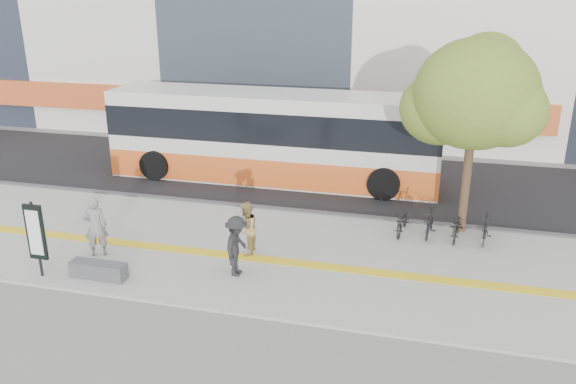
% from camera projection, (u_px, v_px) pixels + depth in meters
% --- Properties ---
extents(ground, '(120.00, 120.00, 0.00)m').
position_uv_depth(ground, '(204.00, 271.00, 16.45)').
color(ground, slate).
rests_on(ground, ground).
extents(sidewalk, '(40.00, 7.00, 0.08)m').
position_uv_depth(sidewalk, '(222.00, 248.00, 17.80)').
color(sidewalk, gray).
rests_on(sidewalk, ground).
extents(tactile_strip, '(40.00, 0.45, 0.01)m').
position_uv_depth(tactile_strip, '(216.00, 254.00, 17.33)').
color(tactile_strip, gold).
rests_on(tactile_strip, sidewalk).
extents(street, '(40.00, 8.00, 0.06)m').
position_uv_depth(street, '(284.00, 176.00, 24.64)').
color(street, black).
rests_on(street, ground).
extents(curb, '(40.00, 0.25, 0.14)m').
position_uv_depth(curb, '(256.00, 207.00, 20.98)').
color(curb, '#3E3E41').
rests_on(curb, ground).
extents(bench, '(1.60, 0.45, 0.45)m').
position_uv_depth(bench, '(99.00, 270.00, 15.86)').
color(bench, '#3E3E41').
rests_on(bench, sidewalk).
extents(signboard, '(0.55, 0.10, 2.20)m').
position_uv_depth(signboard, '(36.00, 233.00, 15.60)').
color(signboard, black).
rests_on(signboard, sidewalk).
extents(street_tree, '(4.40, 3.80, 6.31)m').
position_uv_depth(street_tree, '(475.00, 96.00, 17.63)').
color(street_tree, '#372219').
rests_on(street_tree, sidewalk).
extents(bus, '(13.52, 3.20, 3.60)m').
position_uv_depth(bus, '(273.00, 139.00, 23.67)').
color(bus, beige).
rests_on(bus, street).
extents(bicycle_row, '(3.24, 1.65, 0.93)m').
position_uv_depth(bicycle_row, '(442.00, 224.00, 18.37)').
color(bicycle_row, black).
rests_on(bicycle_row, sidewalk).
extents(seated_woman, '(0.81, 0.72, 1.86)m').
position_uv_depth(seated_woman, '(96.00, 226.00, 16.97)').
color(seated_woman, black).
rests_on(seated_woman, sidewalk).
extents(pedestrian_tan, '(0.71, 0.86, 1.64)m').
position_uv_depth(pedestrian_tan, '(246.00, 229.00, 17.07)').
color(pedestrian_tan, '#9B8249').
rests_on(pedestrian_tan, sidewalk).
extents(pedestrian_dark, '(0.67, 1.13, 1.73)m').
position_uv_depth(pedestrian_dark, '(237.00, 246.00, 15.82)').
color(pedestrian_dark, black).
rests_on(pedestrian_dark, sidewalk).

